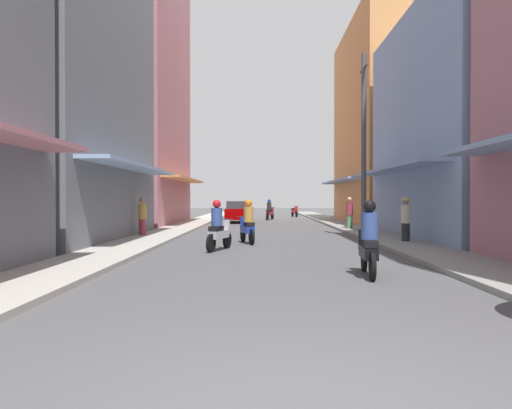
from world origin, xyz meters
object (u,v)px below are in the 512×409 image
(motorbike_black, at_px, (368,242))
(parked_car, at_px, (239,212))
(pedestrian_midway, at_px, (349,214))
(motorbike_red, at_px, (295,211))
(pedestrian_far, at_px, (406,217))
(motorbike_maroon, at_px, (270,211))
(pedestrian_foreground, at_px, (142,218))
(utility_pole, at_px, (364,144))
(motorbike_silver, at_px, (219,228))
(motorbike_blue, at_px, (247,224))

(motorbike_black, xyz_separation_m, parked_car, (-3.76, 21.90, 0.04))
(motorbike_black, distance_m, pedestrian_midway, 13.94)
(pedestrian_midway, bearing_deg, motorbike_red, 94.73)
(parked_car, xyz_separation_m, pedestrian_far, (6.60, -15.17, 0.22))
(motorbike_maroon, relative_size, pedestrian_far, 1.03)
(pedestrian_foreground, relative_size, utility_pole, 0.22)
(parked_car, bearing_deg, motorbike_silver, -89.26)
(motorbike_black, height_order, pedestrian_midway, pedestrian_midway)
(motorbike_maroon, distance_m, pedestrian_midway, 12.69)
(motorbike_red, xyz_separation_m, pedestrian_midway, (1.48, -17.93, 0.34))
(motorbike_black, height_order, parked_car, motorbike_black)
(motorbike_blue, height_order, pedestrian_far, pedestrian_far)
(motorbike_silver, xyz_separation_m, motorbike_black, (3.54, -4.76, 0.00))
(parked_car, bearing_deg, motorbike_red, 65.53)
(motorbike_red, relative_size, motorbike_black, 0.99)
(parked_car, bearing_deg, motorbike_blue, -86.03)
(motorbike_red, xyz_separation_m, utility_pole, (1.22, -22.39, 3.31))
(motorbike_black, relative_size, motorbike_maroon, 1.04)
(motorbike_maroon, xyz_separation_m, pedestrian_far, (4.43, -19.15, 0.25))
(motorbike_silver, xyz_separation_m, pedestrian_far, (6.37, 1.97, 0.25))
(motorbike_red, relative_size, motorbike_blue, 1.01)
(pedestrian_midway, bearing_deg, utility_pole, -93.37)
(motorbike_red, distance_m, utility_pole, 22.67)
(motorbike_maroon, xyz_separation_m, parked_car, (-2.16, -3.98, 0.04))
(pedestrian_midway, bearing_deg, pedestrian_far, -84.67)
(motorbike_black, bearing_deg, pedestrian_midway, 80.99)
(motorbike_silver, xyz_separation_m, pedestrian_foreground, (-3.58, 4.69, 0.13))
(motorbike_silver, height_order, motorbike_red, motorbike_silver)
(motorbike_blue, height_order, pedestrian_foreground, pedestrian_foreground)
(motorbike_blue, relative_size, parked_car, 0.42)
(motorbike_red, bearing_deg, pedestrian_foreground, -109.36)
(utility_pole, bearing_deg, motorbike_black, -101.65)
(pedestrian_far, bearing_deg, pedestrian_midway, 95.33)
(motorbike_silver, distance_m, motorbike_red, 27.26)
(pedestrian_far, xyz_separation_m, utility_pole, (-0.92, 2.57, 2.85))
(motorbike_blue, distance_m, pedestrian_foreground, 4.99)
(motorbike_silver, distance_m, motorbike_blue, 2.45)
(pedestrian_midway, distance_m, utility_pole, 5.36)
(pedestrian_foreground, bearing_deg, parked_car, 74.91)
(pedestrian_foreground, bearing_deg, pedestrian_midway, 24.89)
(motorbike_maroon, xyz_separation_m, pedestrian_foreground, (-5.52, -16.43, 0.13))
(motorbike_blue, height_order, parked_car, motorbike_blue)
(motorbike_black, relative_size, pedestrian_midway, 1.07)
(motorbike_red, relative_size, pedestrian_midway, 1.06)
(pedestrian_foreground, height_order, utility_pole, utility_pole)
(motorbike_maroon, bearing_deg, motorbike_blue, -93.45)
(motorbike_red, relative_size, pedestrian_far, 1.05)
(parked_car, bearing_deg, pedestrian_midway, -53.87)
(motorbike_black, distance_m, utility_pole, 10.00)
(pedestrian_foreground, bearing_deg, motorbike_silver, -52.63)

